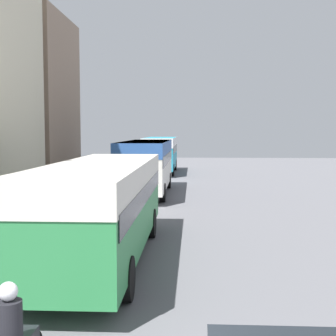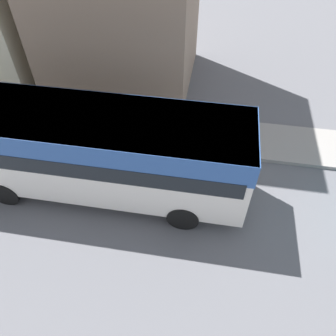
{
  "view_description": "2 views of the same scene",
  "coord_description": "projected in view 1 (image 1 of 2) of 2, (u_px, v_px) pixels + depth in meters",
  "views": [
    {
      "loc": [
        0.88,
        -4.46,
        3.73
      ],
      "look_at": [
        -0.57,
        22.97,
        1.53
      ],
      "focal_mm": 50.0,
      "sensor_mm": 36.0,
      "label": 1
    },
    {
      "loc": [
        5.14,
        26.09,
        8.86
      ],
      "look_at": [
        -1.78,
        24.94,
        1.42
      ],
      "focal_mm": 35.0,
      "sensor_mm": 36.0,
      "label": 2
    }
  ],
  "objects": [
    {
      "name": "bus_following",
      "position": [
        146.0,
        160.0,
        27.26
      ],
      "size": [
        2.57,
        9.55,
        3.12
      ],
      "color": "silver",
      "rests_on": "ground_plane"
    },
    {
      "name": "building_far_terrace",
      "position": [
        17.0,
        107.0,
        26.34
      ],
      "size": [
        5.71,
        6.48,
        10.08
      ],
      "color": "gray",
      "rests_on": "ground_plane"
    },
    {
      "name": "bus_lead",
      "position": [
        101.0,
        197.0,
        13.23
      ],
      "size": [
        2.6,
        9.98,
        2.82
      ],
      "color": "#2D8447",
      "rests_on": "ground_plane"
    },
    {
      "name": "bus_third_in_line",
      "position": [
        161.0,
        150.0,
        40.94
      ],
      "size": [
        2.59,
        9.14,
        3.12
      ],
      "color": "teal",
      "rests_on": "ground_plane"
    }
  ]
}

